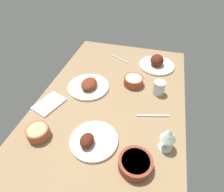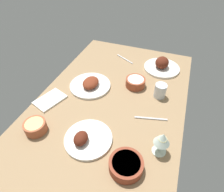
# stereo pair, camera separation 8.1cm
# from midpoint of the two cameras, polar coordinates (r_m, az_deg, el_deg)

# --- Properties ---
(dining_table) EXTENTS (1.40, 0.90, 0.04)m
(dining_table) POSITION_cam_midpoint_polar(r_m,az_deg,el_deg) (1.22, 1.91, -1.44)
(dining_table) COLOR #937551
(dining_table) RESTS_ON ground
(plate_center_main) EXTENTS (0.28, 0.28, 0.07)m
(plate_center_main) POSITION_cam_midpoint_polar(r_m,az_deg,el_deg) (1.28, -4.71, 3.43)
(plate_center_main) COLOR silver
(plate_center_main) RESTS_ON dining_table
(plate_near_viewer) EXTENTS (0.27, 0.27, 0.10)m
(plate_near_viewer) POSITION_cam_midpoint_polar(r_m,az_deg,el_deg) (1.51, 16.29, 8.75)
(plate_near_viewer) COLOR silver
(plate_near_viewer) RESTS_ON dining_table
(plate_far_side) EXTENTS (0.25, 0.25, 0.07)m
(plate_far_side) POSITION_cam_midpoint_polar(r_m,az_deg,el_deg) (0.99, -5.29, -12.76)
(plate_far_side) COLOR silver
(plate_far_side) RESTS_ON dining_table
(bowl_cream) EXTENTS (0.13, 0.13, 0.06)m
(bowl_cream) POSITION_cam_midpoint_polar(r_m,az_deg,el_deg) (1.30, 8.85, 4.09)
(bowl_cream) COLOR brown
(bowl_cream) RESTS_ON dining_table
(bowl_onions) EXTENTS (0.16, 0.16, 0.05)m
(bowl_onions) POSITION_cam_midpoint_polar(r_m,az_deg,el_deg) (0.91, 6.98, -19.97)
(bowl_onions) COLOR brown
(bowl_onions) RESTS_ON dining_table
(bowl_pasta) EXTENTS (0.12, 0.12, 0.06)m
(bowl_pasta) POSITION_cam_midpoint_polar(r_m,az_deg,el_deg) (1.08, -20.08, -8.69)
(bowl_pasta) COLOR #A35133
(bowl_pasta) RESTS_ON dining_table
(wine_glass) EXTENTS (0.08, 0.08, 0.14)m
(wine_glass) POSITION_cam_midpoint_polar(r_m,az_deg,el_deg) (0.92, 17.42, -12.48)
(wine_glass) COLOR silver
(wine_glass) RESTS_ON dining_table
(water_tumbler) EXTENTS (0.07, 0.07, 0.09)m
(water_tumbler) POSITION_cam_midpoint_polar(r_m,az_deg,el_deg) (1.24, 16.15, 1.49)
(water_tumbler) COLOR silver
(water_tumbler) RESTS_ON dining_table
(folded_napkin) EXTENTS (0.21, 0.18, 0.01)m
(folded_napkin) POSITION_cam_midpoint_polar(r_m,az_deg,el_deg) (1.24, -16.36, -1.15)
(folded_napkin) COLOR white
(folded_napkin) RESTS_ON dining_table
(fork_loose) EXTENTS (0.09, 0.16, 0.01)m
(fork_loose) POSITION_cam_midpoint_polar(r_m,az_deg,el_deg) (1.58, 5.37, 10.97)
(fork_loose) COLOR silver
(fork_loose) RESTS_ON dining_table
(spoon_loose) EXTENTS (0.05, 0.18, 0.01)m
(spoon_loose) POSITION_cam_midpoint_polar(r_m,az_deg,el_deg) (1.12, 13.67, -6.67)
(spoon_loose) COLOR silver
(spoon_loose) RESTS_ON dining_table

